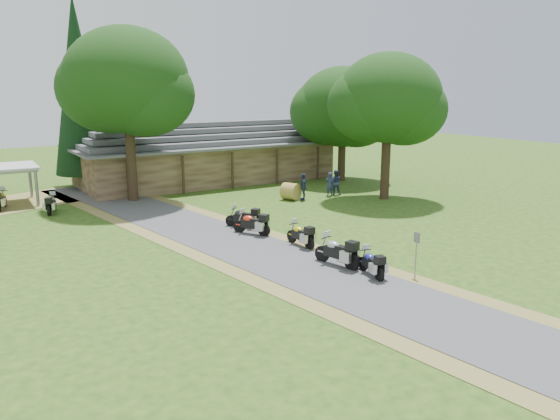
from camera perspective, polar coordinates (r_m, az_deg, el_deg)
ground at (r=22.73m, az=4.41°, el=-6.89°), size 120.00×120.00×0.00m
driveway at (r=25.63m, az=-1.85°, el=-4.57°), size 51.95×51.95×0.00m
lodge at (r=45.53m, az=-7.63°, el=6.11°), size 21.40×9.40×4.90m
motorcycle_row_a at (r=22.81m, az=9.51°, el=-5.37°), size 0.94×1.83×1.19m
motorcycle_row_b at (r=23.80m, az=5.95°, el=-4.19°), size 1.13×2.20×1.44m
motorcycle_row_c at (r=26.66m, az=2.15°, el=-2.48°), size 0.67×1.86×1.26m
motorcycle_row_d at (r=28.71m, az=-3.00°, el=-1.30°), size 1.50×2.02×1.34m
motorcycle_row_e at (r=30.13m, az=-3.86°, el=-0.68°), size 1.62×1.88×1.29m
motorcycle_carport_a at (r=38.83m, az=-27.14°, el=1.03°), size 1.25×2.10×1.36m
motorcycle_carport_b at (r=36.45m, az=-22.77°, el=0.66°), size 1.22×1.91×1.24m
person_a at (r=39.02m, az=5.21°, el=2.93°), size 0.61×0.46×2.02m
person_b at (r=39.49m, az=5.81°, el=3.11°), size 0.74×0.72×2.12m
person_c at (r=37.48m, az=2.47°, el=2.70°), size 0.73×0.76×2.18m
hay_bale at (r=37.61m, az=1.13°, el=1.95°), size 1.51×1.46×1.17m
sign_post at (r=23.03m, az=14.03°, el=-4.51°), size 0.34×0.06×1.89m
oak_lodge_left at (r=38.03m, az=-15.61°, el=10.59°), size 8.20×8.20×12.99m
oak_lodge_right at (r=45.42m, az=6.56°, el=9.19°), size 7.64×7.64×9.75m
oak_driveway at (r=38.07m, az=11.17°, el=9.43°), size 7.11×7.11×11.16m
cedar_near at (r=44.31m, az=-20.24°, el=11.32°), size 4.26×4.26×14.23m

